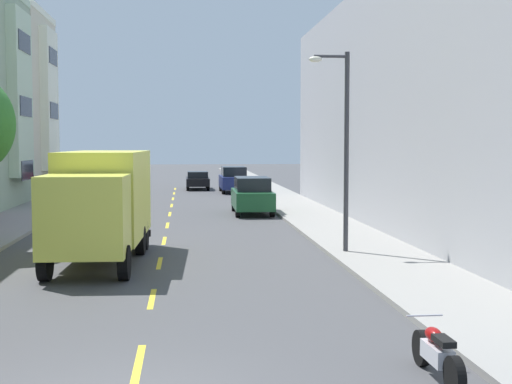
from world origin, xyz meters
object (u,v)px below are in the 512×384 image
(street_lamp, at_px, (342,136))
(parked_motorcycle, at_px, (437,354))
(parked_sedan_silver, at_px, (115,183))
(parked_suv_burgundy, at_px, (123,174))
(delivery_box_truck, at_px, (102,200))
(parked_suv_navy, at_px, (234,179))
(parked_hatchback_red, at_px, (100,191))
(parked_suv_forest, at_px, (252,195))
(moving_black_sedan, at_px, (198,180))

(street_lamp, bearing_deg, parked_motorcycle, -95.58)
(street_lamp, bearing_deg, parked_sedan_silver, 109.10)
(parked_motorcycle, bearing_deg, parked_suv_burgundy, 100.26)
(delivery_box_truck, distance_m, parked_motorcycle, 13.59)
(parked_suv_burgundy, xyz_separation_m, parked_motorcycle, (9.25, -51.11, -0.58))
(parked_suv_navy, relative_size, parked_hatchback_red, 1.19)
(parked_sedan_silver, relative_size, parked_hatchback_red, 1.12)
(parked_suv_forest, relative_size, parked_suv_navy, 1.00)
(parked_suv_forest, distance_m, parked_motorcycle, 25.95)
(delivery_box_truck, distance_m, parked_hatchback_red, 21.83)
(parked_suv_burgundy, relative_size, parked_hatchback_red, 1.20)
(delivery_box_truck, bearing_deg, parked_sedan_silver, 94.75)
(parked_suv_navy, bearing_deg, delivery_box_truck, -101.70)
(parked_suv_burgundy, bearing_deg, street_lamp, -74.98)
(parked_hatchback_red, xyz_separation_m, moving_black_sedan, (6.19, 12.05, -0.01))
(parked_suv_navy, bearing_deg, parked_motorcycle, -89.53)
(parked_suv_burgundy, xyz_separation_m, parked_hatchback_red, (0.11, -17.66, -0.23))
(parked_suv_burgundy, bearing_deg, parked_motorcycle, -79.74)
(street_lamp, xyz_separation_m, parked_motorcycle, (-1.19, -12.20, -3.54))
(street_lamp, relative_size, parked_suv_burgundy, 1.35)
(parked_suv_burgundy, height_order, parked_motorcycle, parked_suv_burgundy)
(parked_sedan_silver, distance_m, parked_motorcycle, 42.68)
(street_lamp, relative_size, parked_motorcycle, 3.19)
(parked_suv_forest, xyz_separation_m, moving_black_sedan, (-2.49, 19.56, -0.24))
(street_lamp, distance_m, parked_motorcycle, 12.76)
(street_lamp, xyz_separation_m, moving_black_sedan, (-4.14, 33.30, -3.20))
(parked_suv_burgundy, distance_m, parked_hatchback_red, 17.66)
(street_lamp, relative_size, delivery_box_truck, 0.85)
(parked_suv_burgundy, bearing_deg, delivery_box_truck, -86.06)
(parked_hatchback_red, xyz_separation_m, parked_motorcycle, (9.14, -33.45, -0.35))
(street_lamp, distance_m, parked_sedan_silver, 31.39)
(street_lamp, height_order, parked_hatchback_red, street_lamp)
(parked_sedan_silver, bearing_deg, delivery_box_truck, -85.25)
(parked_sedan_silver, relative_size, parked_suv_navy, 0.94)
(moving_black_sedan, height_order, parked_motorcycle, moving_black_sedan)
(parked_suv_forest, relative_size, moving_black_sedan, 1.07)
(street_lamp, relative_size, parked_sedan_silver, 1.45)
(street_lamp, distance_m, parked_suv_forest, 14.15)
(moving_black_sedan, relative_size, parked_motorcycle, 2.19)
(parked_sedan_silver, height_order, parked_hatchback_red, parked_hatchback_red)
(parked_suv_navy, distance_m, parked_motorcycle, 41.75)
(street_lamp, xyz_separation_m, parked_hatchback_red, (-10.33, 21.25, -3.19))
(parked_suv_forest, distance_m, parked_suv_burgundy, 26.66)
(parked_sedan_silver, distance_m, parked_hatchback_red, 8.26)
(parked_suv_forest, bearing_deg, moving_black_sedan, 97.27)
(delivery_box_truck, xyz_separation_m, parked_motorcycle, (6.54, -11.81, -1.53))
(delivery_box_truck, height_order, parked_suv_navy, delivery_box_truck)
(street_lamp, distance_m, moving_black_sedan, 33.71)
(parked_sedan_silver, relative_size, parked_suv_forest, 0.94)
(parked_suv_navy, bearing_deg, street_lamp, -87.03)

